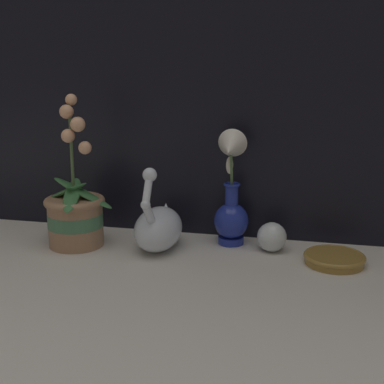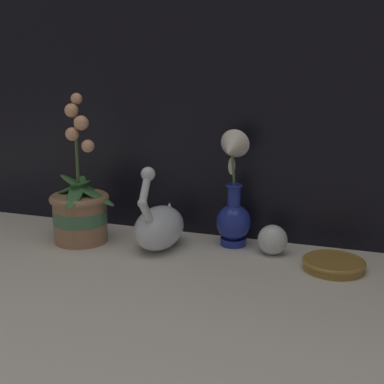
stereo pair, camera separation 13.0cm
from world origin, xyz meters
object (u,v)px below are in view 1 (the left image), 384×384
blue_vase (231,199)px  amber_dish (334,258)px  swan_figurine (159,226)px  glass_sphere (272,237)px  orchid_potted_plant (75,213)px

blue_vase → amber_dish: (0.26, -0.08, -0.11)m
amber_dish → swan_figurine: bearing=179.1°
glass_sphere → orchid_potted_plant: bearing=-172.4°
swan_figurine → amber_dish: size_ratio=1.55×
blue_vase → glass_sphere: blue_vase is taller
swan_figurine → glass_sphere: swan_figurine is taller
blue_vase → amber_dish: size_ratio=2.09×
blue_vase → glass_sphere: bearing=-12.3°
swan_figurine → blue_vase: 0.20m
amber_dish → orchid_potted_plant: bearing=-178.9°
orchid_potted_plant → swan_figurine: (0.21, 0.02, -0.03)m
swan_figurine → blue_vase: (0.17, 0.07, 0.06)m
glass_sphere → amber_dish: bearing=-19.4°
swan_figurine → amber_dish: (0.43, -0.01, -0.05)m
orchid_potted_plant → amber_dish: (0.64, 0.01, -0.07)m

